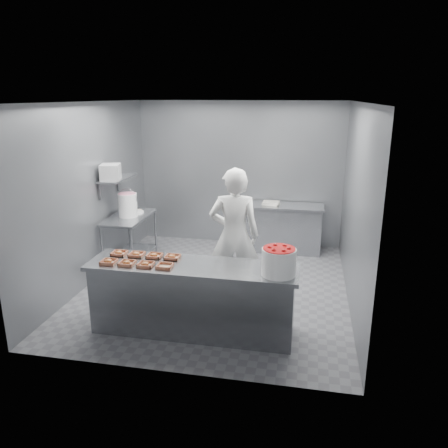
{
  "coord_description": "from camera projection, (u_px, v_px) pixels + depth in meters",
  "views": [
    {
      "loc": [
        1.34,
        -6.15,
        2.89
      ],
      "look_at": [
        0.17,
        -0.2,
        1.1
      ],
      "focal_mm": 35.0,
      "sensor_mm": 36.0,
      "label": 1
    }
  ],
  "objects": [
    {
      "name": "service_counter",
      "position": [
        193.0,
        298.0,
        5.46
      ],
      "size": [
        2.6,
        0.7,
        0.9
      ],
      "color": "slate",
      "rests_on": "ground"
    },
    {
      "name": "tray_2",
      "position": [
        146.0,
        264.0,
        5.28
      ],
      "size": [
        0.19,
        0.18,
        0.06
      ],
      "color": "#A38163",
      "rests_on": "service_counter"
    },
    {
      "name": "tray_1",
      "position": [
        127.0,
        263.0,
        5.32
      ],
      "size": [
        0.19,
        0.18,
        0.06
      ],
      "color": "#A38163",
      "rests_on": "service_counter"
    },
    {
      "name": "rag",
      "position": [
        137.0,
        210.0,
        7.8
      ],
      "size": [
        0.16,
        0.14,
        0.02
      ],
      "primitive_type": "cube",
      "rotation": [
        0.0,
        0.0,
        0.15
      ],
      "color": "#CCB28C",
      "rests_on": "prep_table"
    },
    {
      "name": "wall_right",
      "position": [
        355.0,
        206.0,
        6.09
      ],
      "size": [
        0.04,
        4.5,
        2.8
      ],
      "primitive_type": "cube",
      "color": "slate",
      "rests_on": "ground"
    },
    {
      "name": "strawberry_tub",
      "position": [
        279.0,
        261.0,
        4.98
      ],
      "size": [
        0.39,
        0.39,
        0.33
      ],
      "color": "white",
      "rests_on": "service_counter"
    },
    {
      "name": "prep_table",
      "position": [
        130.0,
        233.0,
        7.56
      ],
      "size": [
        0.6,
        1.2,
        0.9
      ],
      "color": "slate",
      "rests_on": "ground"
    },
    {
      "name": "wall_left",
      "position": [
        91.0,
        194.0,
        6.83
      ],
      "size": [
        0.04,
        4.5,
        2.8
      ],
      "primitive_type": "cube",
      "color": "slate",
      "rests_on": "ground"
    },
    {
      "name": "paper_stack",
      "position": [
        271.0,
        203.0,
        8.26
      ],
      "size": [
        0.34,
        0.28,
        0.06
      ],
      "primitive_type": "cube",
      "rotation": [
        0.0,
        0.0,
        -0.2
      ],
      "color": "silver",
      "rests_on": "back_counter"
    },
    {
      "name": "glaze_bucket",
      "position": [
        128.0,
        204.0,
        7.4
      ],
      "size": [
        0.33,
        0.31,
        0.48
      ],
      "color": "white",
      "rests_on": "prep_table"
    },
    {
      "name": "worker",
      "position": [
        234.0,
        236.0,
        6.19
      ],
      "size": [
        0.76,
        0.55,
        1.95
      ],
      "primitive_type": "imported",
      "rotation": [
        0.0,
        0.0,
        3.27
      ],
      "color": "silver",
      "rests_on": "ground"
    },
    {
      "name": "tray_0",
      "position": [
        109.0,
        262.0,
        5.37
      ],
      "size": [
        0.19,
        0.18,
        0.06
      ],
      "color": "#A38163",
      "rests_on": "service_counter"
    },
    {
      "name": "tray_4",
      "position": [
        119.0,
        253.0,
        5.66
      ],
      "size": [
        0.19,
        0.18,
        0.06
      ],
      "color": "#A38163",
      "rests_on": "service_counter"
    },
    {
      "name": "ceiling",
      "position": [
        215.0,
        102.0,
        6.06
      ],
      "size": [
        4.5,
        4.5,
        0.0
      ],
      "primitive_type": "plane",
      "rotation": [
        3.14,
        0.0,
        0.0
      ],
      "color": "white",
      "rests_on": "wall_back"
    },
    {
      "name": "appliance",
      "position": [
        110.0,
        172.0,
        7.06
      ],
      "size": [
        0.38,
        0.41,
        0.26
      ],
      "primitive_type": "cube",
      "rotation": [
        0.0,
        0.0,
        0.27
      ],
      "color": "gray",
      "rests_on": "wall_shelf"
    },
    {
      "name": "tray_3",
      "position": [
        165.0,
        266.0,
        5.24
      ],
      "size": [
        0.19,
        0.18,
        0.04
      ],
      "color": "#A38163",
      "rests_on": "service_counter"
    },
    {
      "name": "tray_7",
      "position": [
        172.0,
        257.0,
        5.52
      ],
      "size": [
        0.19,
        0.18,
        0.06
      ],
      "color": "#A38163",
      "rests_on": "service_counter"
    },
    {
      "name": "tray_5",
      "position": [
        137.0,
        254.0,
        5.61
      ],
      "size": [
        0.19,
        0.18,
        0.06
      ],
      "color": "#A38163",
      "rests_on": "service_counter"
    },
    {
      "name": "wall_back",
      "position": [
        240.0,
        174.0,
        8.58
      ],
      "size": [
        4.0,
        0.04,
        2.8
      ],
      "primitive_type": "cube",
      "color": "slate",
      "rests_on": "ground"
    },
    {
      "name": "wall_shelf",
      "position": [
        117.0,
        178.0,
        7.32
      ],
      "size": [
        0.35,
        0.9,
        0.03
      ],
      "primitive_type": "cube",
      "color": "slate",
      "rests_on": "wall_left"
    },
    {
      "name": "bucket_lid",
      "position": [
        135.0,
        212.0,
        7.67
      ],
      "size": [
        0.39,
        0.39,
        0.02
      ],
      "primitive_type": "cylinder",
      "rotation": [
        0.0,
        0.0,
        0.26
      ],
      "color": "white",
      "rests_on": "prep_table"
    },
    {
      "name": "floor",
      "position": [
        216.0,
        287.0,
        6.86
      ],
      "size": [
        4.5,
        4.5,
        0.0
      ],
      "primitive_type": "plane",
      "color": "#4C4C51",
      "rests_on": "ground"
    },
    {
      "name": "tray_6",
      "position": [
        154.0,
        256.0,
        5.57
      ],
      "size": [
        0.19,
        0.18,
        0.06
      ],
      "color": "#A38163",
      "rests_on": "service_counter"
    },
    {
      "name": "back_counter",
      "position": [
        283.0,
        228.0,
        8.35
      ],
      "size": [
        1.5,
        0.6,
        0.9
      ],
      "color": "slate",
      "rests_on": "ground"
    }
  ]
}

